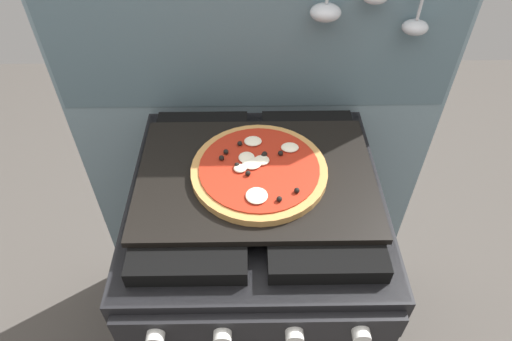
% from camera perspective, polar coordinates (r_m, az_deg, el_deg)
% --- Properties ---
extents(kitchen_backsplash, '(1.10, 0.09, 1.55)m').
position_cam_1_polar(kitchen_backsplash, '(1.35, -0.10, 5.83)').
color(kitchen_backsplash, '#7A939E').
rests_on(kitchen_backsplash, ground_plane).
extents(stove, '(0.60, 0.64, 0.90)m').
position_cam_1_polar(stove, '(1.39, 0.00, -14.16)').
color(stove, black).
rests_on(stove, ground_plane).
extents(baking_tray, '(0.54, 0.38, 0.02)m').
position_cam_1_polar(baking_tray, '(1.02, 0.00, -0.72)').
color(baking_tray, black).
rests_on(baking_tray, stove).
extents(pizza_left, '(0.31, 0.31, 0.03)m').
position_cam_1_polar(pizza_left, '(1.01, 0.39, 0.19)').
color(pizza_left, '#C18947').
rests_on(pizza_left, baking_tray).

